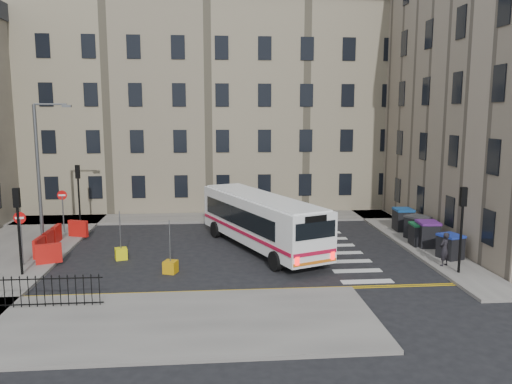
{
  "coord_description": "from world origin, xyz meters",
  "views": [
    {
      "loc": [
        -2.97,
        -27.43,
        7.59
      ],
      "look_at": [
        -0.45,
        1.86,
        3.0
      ],
      "focal_mm": 35.0,
      "sensor_mm": 36.0,
      "label": 1
    }
  ],
  "objects": [
    {
      "name": "no_entry_north",
      "position": [
        -12.5,
        4.5,
        2.08
      ],
      "size": [
        0.6,
        0.08,
        3.0
      ],
      "color": "#595B5E",
      "rests_on": "pavement_west"
    },
    {
      "name": "pavement_north",
      "position": [
        -6.0,
        8.6,
        0.07
      ],
      "size": [
        36.0,
        3.2,
        0.15
      ],
      "primitive_type": "cube",
      "color": "slate",
      "rests_on": "ground"
    },
    {
      "name": "ground",
      "position": [
        0.0,
        0.0,
        0.0
      ],
      "size": [
        120.0,
        120.0,
        0.0
      ],
      "primitive_type": "plane",
      "color": "black",
      "rests_on": "ground"
    },
    {
      "name": "terrace_north",
      "position": [
        -7.0,
        15.5,
        8.62
      ],
      "size": [
        38.3,
        10.8,
        17.2
      ],
      "color": "gray",
      "rests_on": "ground"
    },
    {
      "name": "pavement_sw",
      "position": [
        -7.0,
        -10.0,
        0.07
      ],
      "size": [
        20.0,
        6.0,
        0.15
      ],
      "primitive_type": "cube",
      "color": "slate",
      "rests_on": "ground"
    },
    {
      "name": "roadworks_barriers",
      "position": [
        -11.84,
        0.5,
        0.65
      ],
      "size": [
        1.66,
        6.26,
        1.0
      ],
      "color": "red",
      "rests_on": "pavement_west"
    },
    {
      "name": "no_entry_south",
      "position": [
        -12.5,
        -2.5,
        2.08
      ],
      "size": [
        0.6,
        0.08,
        3.0
      ],
      "color": "#595B5E",
      "rests_on": "pavement_west"
    },
    {
      "name": "pavement_east",
      "position": [
        9.0,
        4.0,
        0.07
      ],
      "size": [
        2.4,
        26.0,
        0.15
      ],
      "primitive_type": "cube",
      "color": "slate",
      "rests_on": "ground"
    },
    {
      "name": "wheelie_bin_b",
      "position": [
        9.11,
        -0.77,
        0.88
      ],
      "size": [
        1.24,
        1.4,
        1.45
      ],
      "rotation": [
        0.0,
        0.0,
        -0.08
      ],
      "color": "black",
      "rests_on": "pavement_east"
    },
    {
      "name": "wheelie_bin_d",
      "position": [
        9.27,
        1.04,
        0.85
      ],
      "size": [
        1.52,
        1.6,
        1.39
      ],
      "rotation": [
        0.0,
        0.0,
        0.42
      ],
      "color": "black",
      "rests_on": "pavement_east"
    },
    {
      "name": "iron_railings",
      "position": [
        -11.25,
        -8.2,
        0.75
      ],
      "size": [
        7.8,
        0.04,
        1.2
      ],
      "color": "black",
      "rests_on": "pavement_sw"
    },
    {
      "name": "pavement_west",
      "position": [
        -14.0,
        1.0,
        0.07
      ],
      "size": [
        6.0,
        22.0,
        0.15
      ],
      "primitive_type": "cube",
      "color": "slate",
      "rests_on": "ground"
    },
    {
      "name": "wheelie_bin_a",
      "position": [
        9.29,
        -3.18,
        0.79
      ],
      "size": [
        1.31,
        1.41,
        1.27
      ],
      "rotation": [
        0.0,
        0.0,
        0.32
      ],
      "color": "black",
      "rests_on": "pavement_east"
    },
    {
      "name": "pedestrian",
      "position": [
        8.38,
        -4.4,
        0.99
      ],
      "size": [
        0.73,
        0.65,
        1.68
      ],
      "primitive_type": "imported",
      "rotation": [
        0.0,
        0.0,
        3.64
      ],
      "color": "black",
      "rests_on": "pavement_east"
    },
    {
      "name": "bus",
      "position": [
        -0.34,
        -0.01,
        1.73
      ],
      "size": [
        6.46,
        11.11,
        2.99
      ],
      "rotation": [
        0.0,
        0.0,
        0.39
      ],
      "color": "white",
      "rests_on": "ground"
    },
    {
      "name": "traffic_light_east",
      "position": [
        8.6,
        -5.5,
        2.87
      ],
      "size": [
        0.28,
        0.22,
        4.1
      ],
      "color": "black",
      "rests_on": "pavement_east"
    },
    {
      "name": "traffic_light_nw",
      "position": [
        -12.0,
        6.5,
        2.87
      ],
      "size": [
        0.28,
        0.22,
        4.1
      ],
      "color": "black",
      "rests_on": "pavement_west"
    },
    {
      "name": "wheelie_bin_c",
      "position": [
        8.78,
        -0.43,
        0.79
      ],
      "size": [
        1.06,
        1.2,
        1.27
      ],
      "rotation": [
        0.0,
        0.0,
        -0.06
      ],
      "color": "black",
      "rests_on": "pavement_east"
    },
    {
      "name": "bollard_chevron",
      "position": [
        -5.09,
        -3.95,
        0.3
      ],
      "size": [
        0.76,
        0.76,
        0.6
      ],
      "primitive_type": "cube",
      "rotation": [
        0.0,
        0.0,
        -0.33
      ],
      "color": "#C98E0B",
      "rests_on": "ground"
    },
    {
      "name": "bollard_yellow",
      "position": [
        -7.89,
        -1.39,
        0.3
      ],
      "size": [
        0.75,
        0.75,
        0.6
      ],
      "primitive_type": "cube",
      "rotation": [
        0.0,
        0.0,
        0.29
      ],
      "color": "yellow",
      "rests_on": "ground"
    },
    {
      "name": "traffic_light_sw",
      "position": [
        -12.0,
        -4.0,
        2.87
      ],
      "size": [
        0.28,
        0.22,
        4.1
      ],
      "color": "black",
      "rests_on": "pavement_west"
    },
    {
      "name": "streetlamp",
      "position": [
        -13.0,
        2.0,
        4.34
      ],
      "size": [
        0.5,
        0.22,
        8.14
      ],
      "color": "#595B5E",
      "rests_on": "pavement_west"
    },
    {
      "name": "wheelie_bin_e",
      "position": [
        9.22,
        3.19,
        0.87
      ],
      "size": [
        1.17,
        1.33,
        1.43
      ],
      "rotation": [
        0.0,
        0.0,
        -0.04
      ],
      "color": "black",
      "rests_on": "pavement_east"
    }
  ]
}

